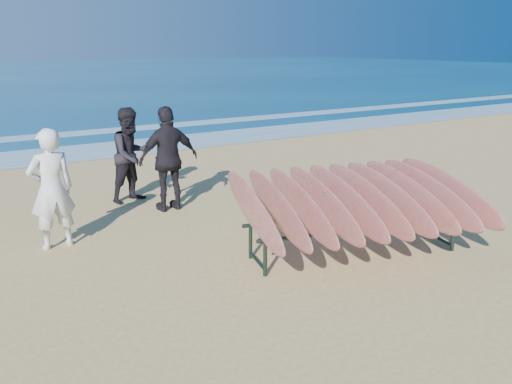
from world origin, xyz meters
TOP-DOWN VIEW (x-y plane):
  - ground at (0.00, 0.00)m, footprint 120.00×120.00m
  - foam_near at (0.00, 10.00)m, footprint 160.00×160.00m
  - foam_far at (0.00, 13.50)m, footprint 160.00×160.00m
  - surfboard_rack at (1.20, 0.02)m, footprint 3.72×3.30m
  - person_white at (-2.39, 2.70)m, footprint 0.69×0.47m
  - person_dark_a at (-0.49, 4.47)m, footprint 1.05×0.92m
  - person_dark_b at (-0.13, 3.55)m, footprint 1.14×0.49m

SIDE VIEW (x-z plane):
  - ground at x=0.00m, z-range 0.00..0.00m
  - foam_far at x=0.00m, z-range 0.01..0.01m
  - foam_near at x=0.00m, z-range 0.01..0.01m
  - surfboard_rack at x=1.20m, z-range 0.19..1.47m
  - person_white at x=-2.39m, z-range 0.00..1.83m
  - person_dark_a at x=-0.49m, z-range 0.00..1.84m
  - person_dark_b at x=-0.13m, z-range 0.00..1.93m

